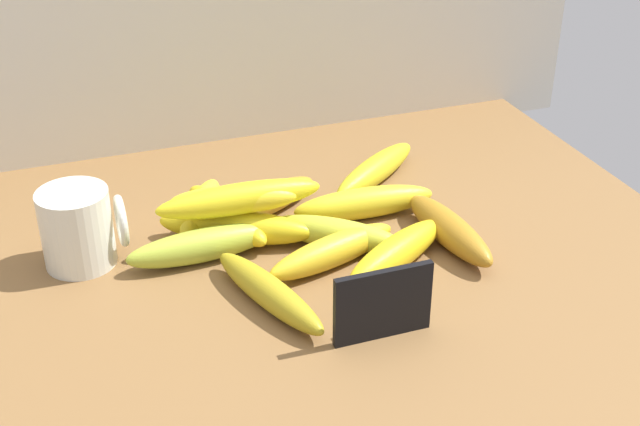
{
  "coord_description": "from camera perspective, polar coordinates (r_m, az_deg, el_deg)",
  "views": [
    {
      "loc": [
        -23.27,
        -84.31,
        60.44
      ],
      "look_at": [
        7.94,
        2.42,
        8.0
      ],
      "focal_mm": 48.43,
      "sensor_mm": 36.0,
      "label": 1
    }
  ],
  "objects": [
    {
      "name": "counter_top",
      "position": [
        1.05,
        -3.62,
        -4.41
      ],
      "size": [
        110.0,
        76.0,
        3.0
      ],
      "primitive_type": "cube",
      "color": "brown",
      "rests_on": "ground"
    },
    {
      "name": "chalkboard_sign",
      "position": [
        0.92,
        4.16,
        -6.17
      ],
      "size": [
        11.0,
        1.8,
        8.4
      ],
      "color": "black",
      "rests_on": "counter_top"
    },
    {
      "name": "coffee_mug",
      "position": [
        1.07,
        -15.63,
        -0.94
      ],
      "size": [
        10.07,
        8.57,
        9.72
      ],
      "color": "silver",
      "rests_on": "counter_top"
    },
    {
      "name": "banana_0",
      "position": [
        1.08,
        1.03,
        -1.36
      ],
      "size": [
        15.92,
        13.73,
        3.89
      ],
      "primitive_type": "ellipsoid",
      "rotation": [
        0.0,
        0.0,
        2.47
      ],
      "color": "gold",
      "rests_on": "counter_top"
    },
    {
      "name": "banana_1",
      "position": [
        1.1,
        8.54,
        -1.08
      ],
      "size": [
        5.86,
        18.34,
        4.17
      ],
      "primitive_type": "ellipsoid",
      "rotation": [
        0.0,
        0.0,
        4.81
      ],
      "color": "#A9751E",
      "rests_on": "counter_top"
    },
    {
      "name": "banana_2",
      "position": [
        1.06,
        -7.79,
        -2.14
      ],
      "size": [
        18.91,
        5.07,
        4.15
      ],
      "primitive_type": "ellipsoid",
      "rotation": [
        0.0,
        0.0,
        3.19
      ],
      "color": "#A8B935",
      "rests_on": "counter_top"
    },
    {
      "name": "banana_3",
      "position": [
        1.14,
        2.94,
        0.67
      ],
      "size": [
        19.59,
        5.35,
        4.17
      ],
      "primitive_type": "ellipsoid",
      "rotation": [
        0.0,
        0.0,
        6.22
      ],
      "color": "yellow",
      "rests_on": "counter_top"
    },
    {
      "name": "banana_4",
      "position": [
        1.04,
        0.84,
        -2.52
      ],
      "size": [
        18.71,
        9.19,
        3.92
      ],
      "primitive_type": "ellipsoid",
      "rotation": [
        0.0,
        0.0,
        3.44
      ],
      "color": "gold",
      "rests_on": "counter_top"
    },
    {
      "name": "banana_5",
      "position": [
        0.97,
        -3.4,
        -5.23
      ],
      "size": [
        9.66,
        19.64,
        3.6
      ],
      "primitive_type": "ellipsoid",
      "rotation": [
        0.0,
        0.0,
        5.04
      ],
      "color": "#A9951C",
      "rests_on": "counter_top"
    },
    {
      "name": "banana_6",
      "position": [
        1.15,
        -4.11,
        0.62
      ],
      "size": [
        19.44,
        11.54,
        4.1
      ],
      "primitive_type": "ellipsoid",
      "rotation": [
        0.0,
        0.0,
        0.41
      ],
      "color": "#B2881F",
      "rests_on": "counter_top"
    },
    {
      "name": "banana_7",
      "position": [
        1.24,
        3.67,
        2.87
      ],
      "size": [
        18.0,
        14.54,
        3.83
      ],
      "primitive_type": "ellipsoid",
      "rotation": [
        0.0,
        0.0,
        3.77
      ],
      "color": "gold",
      "rests_on": "counter_top"
    },
    {
      "name": "banana_8",
      "position": [
        1.14,
        -7.89,
        0.16
      ],
      "size": [
        10.62,
        16.37,
        3.81
      ],
      "primitive_type": "ellipsoid",
      "rotation": [
        0.0,
        0.0,
        4.26
      ],
      "color": "yellow",
      "rests_on": "counter_top"
    },
    {
      "name": "banana_9",
      "position": [
        1.09,
        -5.6,
        -0.91
      ],
      "size": [
        19.59,
        13.41,
        4.35
      ],
      "primitive_type": "ellipsoid",
      "rotation": [
        0.0,
        0.0,
        2.64
      ],
      "color": "yellow",
      "rests_on": "counter_top"
    },
    {
      "name": "banana_10",
      "position": [
        1.12,
        -6.21,
        -0.12
      ],
      "size": [
        9.25,
        18.22,
        4.1
      ],
      "primitive_type": "ellipsoid",
      "rotation": [
        0.0,
        0.0,
        1.88
      ],
      "color": "yellow",
      "rests_on": "counter_top"
    },
    {
      "name": "banana_11",
      "position": [
        1.04,
        5.09,
        -2.6
      ],
      "size": [
        17.69,
        12.54,
        4.08
      ],
      "primitive_type": "ellipsoid",
      "rotation": [
        0.0,
        0.0,
        0.52
      ],
      "color": "yellow",
      "rests_on": "counter_top"
    },
    {
      "name": "banana_12",
      "position": [
        1.07,
        -5.34,
        0.95
      ],
      "size": [
        21.02,
        4.18,
        3.93
      ],
      "primitive_type": "ellipsoid",
      "rotation": [
        0.0,
        0.0,
        3.13
      ],
      "color": "yellow",
      "rests_on": "banana_9"
    },
    {
      "name": "banana_13",
      "position": [
        1.07,
        -5.75,
        0.89
      ],
      "size": [
        16.14,
        7.16,
        3.63
      ],
      "primitive_type": "ellipsoid",
      "rotation": [
        0.0,
        0.0,
        2.91
      ],
      "color": "yellow",
      "rests_on": "banana_9"
    }
  ]
}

